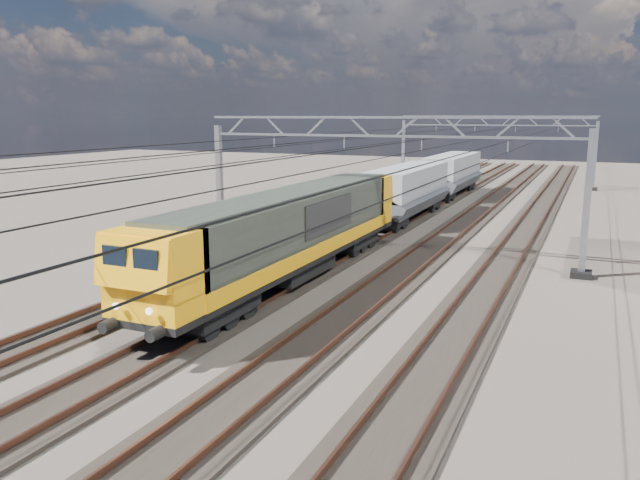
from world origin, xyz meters
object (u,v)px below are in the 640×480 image
at_px(catenary_gantry_mid, 381,182).
at_px(locomotive, 292,230).
at_px(hopper_wagon_lead, 407,188).
at_px(hopper_wagon_mid, 452,172).
at_px(catenary_gantry_far, 494,148).

xyz_separation_m(catenary_gantry_mid, locomotive, (-2.00, -5.99, -1.58)).
xyz_separation_m(locomotive, hopper_wagon_lead, (-0.00, 17.70, -0.09)).
bearing_deg(catenary_gantry_mid, hopper_wagon_mid, 94.42).
distance_m(catenary_gantry_far, hopper_wagon_lead, 24.43).
bearing_deg(hopper_wagon_lead, catenary_gantry_far, 85.29).
bearing_deg(catenary_gantry_far, catenary_gantry_mid, -90.00).
distance_m(catenary_gantry_mid, hopper_wagon_lead, 11.99).
xyz_separation_m(catenary_gantry_mid, hopper_wagon_lead, (-2.00, 11.71, -1.67)).
height_order(catenary_gantry_mid, hopper_wagon_lead, catenary_gantry_mid).
bearing_deg(hopper_wagon_mid, locomotive, -90.00).
relative_size(catenary_gantry_far, locomotive, 0.94).
relative_size(catenary_gantry_far, hopper_wagon_lead, 1.53).
distance_m(locomotive, hopper_wagon_mid, 31.90).
bearing_deg(catenary_gantry_far, hopper_wagon_lead, -94.71).
bearing_deg(locomotive, hopper_wagon_mid, 90.00).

